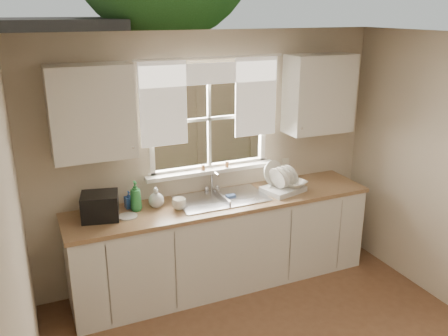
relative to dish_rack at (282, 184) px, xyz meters
name	(u,v)px	position (x,y,z in m)	size (l,w,h in m)	color
room_walls	(332,249)	(-0.65, -1.72, 0.25)	(3.62, 4.02, 2.50)	beige
ceiling	(342,43)	(-0.65, -1.65, 1.51)	(3.60, 4.00, 0.02)	silver
window	(210,135)	(-0.65, 0.35, 0.50)	(1.38, 0.16, 1.06)	white
curtains	(211,91)	(-0.65, 0.30, 0.95)	(1.50, 0.03, 0.81)	white
base_cabinets	(223,244)	(-0.65, 0.03, -0.55)	(3.00, 0.62, 0.87)	silver
countertop	(223,202)	(-0.65, 0.03, -0.10)	(3.04, 0.65, 0.04)	#936F49
upper_cabinet_left	(92,112)	(-1.80, 0.17, 0.86)	(0.70, 0.33, 0.80)	silver
upper_cabinet_right	(319,94)	(0.50, 0.17, 0.86)	(0.70, 0.33, 0.80)	silver
wall_outlet	(285,163)	(0.23, 0.33, 0.09)	(0.08, 0.01, 0.12)	beige
sill_jars	(215,166)	(-0.62, 0.29, 0.19)	(0.30, 0.04, 0.06)	brown
sink	(221,206)	(-0.65, 0.06, -0.15)	(0.88, 0.52, 0.40)	#B7B7BC
dish_rack	(282,184)	(0.00, 0.00, 0.00)	(0.46, 0.40, 0.30)	silver
bowl	(295,184)	(0.11, -0.05, 0.00)	(0.24, 0.24, 0.06)	white
soap_bottle_a	(136,196)	(-1.48, 0.13, 0.06)	(0.11, 0.11, 0.28)	#2B843F
soap_bottle_b	(129,200)	(-1.53, 0.21, 0.00)	(0.07, 0.07, 0.16)	#3162BA
soap_bottle_c	(156,197)	(-1.29, 0.13, 0.02)	(0.15, 0.15, 0.19)	beige
saucer	(128,216)	(-1.59, 0.01, -0.07)	(0.17, 0.17, 0.01)	beige
cup	(179,204)	(-1.11, -0.01, -0.03)	(0.13, 0.13, 0.10)	white
black_appliance	(100,206)	(-1.81, 0.08, 0.04)	(0.32, 0.27, 0.23)	black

